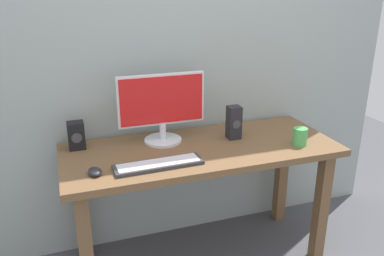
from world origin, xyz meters
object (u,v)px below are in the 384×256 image
object	(u,v)px
desk	(201,165)
monitor	(162,106)
coffee_mug	(300,137)
speaker_right	(234,122)
keyboard_primary	(159,164)
mouse	(95,172)
speaker_left	(76,135)

from	to	relation	value
desk	monitor	bearing A→B (deg)	139.94
monitor	coffee_mug	size ratio (longest dim) A/B	4.94
monitor	speaker_right	world-z (taller)	monitor
desk	coffee_mug	distance (m)	0.59
keyboard_primary	speaker_right	xyz separation A→B (m)	(0.52, 0.23, 0.09)
speaker_right	coffee_mug	world-z (taller)	speaker_right
speaker_right	coffee_mug	bearing A→B (deg)	-35.03
keyboard_primary	speaker_right	size ratio (longest dim) A/B	2.32
keyboard_primary	mouse	size ratio (longest dim) A/B	4.90
desk	speaker_left	bearing A→B (deg)	162.95
desk	speaker_left	distance (m)	0.72
mouse	coffee_mug	xyz separation A→B (m)	(1.15, -0.00, 0.04)
monitor	mouse	size ratio (longest dim) A/B	5.38
monitor	coffee_mug	bearing A→B (deg)	-23.32
speaker_right	desk	bearing A→B (deg)	-164.74
monitor	keyboard_primary	world-z (taller)	monitor
keyboard_primary	mouse	world-z (taller)	mouse
speaker_right	mouse	bearing A→B (deg)	-165.34
keyboard_primary	speaker_right	world-z (taller)	speaker_right
speaker_right	speaker_left	world-z (taller)	speaker_right
desk	mouse	xyz separation A→B (m)	(-0.61, -0.16, 0.13)
speaker_left	coffee_mug	bearing A→B (deg)	-16.69
speaker_left	monitor	bearing A→B (deg)	-5.84
desk	speaker_right	world-z (taller)	speaker_right
mouse	coffee_mug	bearing A→B (deg)	-7.15
monitor	coffee_mug	world-z (taller)	monitor
desk	monitor	distance (m)	0.41
speaker_left	coffee_mug	size ratio (longest dim) A/B	1.52
keyboard_primary	coffee_mug	xyz separation A→B (m)	(0.84, 0.01, 0.04)
desk	mouse	world-z (taller)	mouse
monitor	keyboard_primary	distance (m)	0.40
coffee_mug	keyboard_primary	bearing A→B (deg)	-179.22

